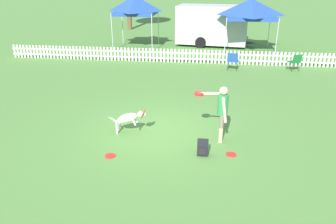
# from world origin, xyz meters

# --- Properties ---
(ground_plane) EXTENTS (240.00, 240.00, 0.00)m
(ground_plane) POSITION_xyz_m (0.00, 0.00, 0.00)
(ground_plane) COLOR #4C7A38
(handler_person) EXTENTS (0.93, 0.70, 1.58)m
(handler_person) POSITION_xyz_m (1.70, -0.34, 0.99)
(handler_person) COLOR beige
(handler_person) RESTS_ON ground_plane
(leaping_dog) EXTENTS (1.17, 0.32, 0.78)m
(leaping_dog) POSITION_xyz_m (-0.88, -0.23, 0.48)
(leaping_dog) COLOR beige
(leaping_dog) RESTS_ON ground_plane
(frisbee_near_handler) EXTENTS (0.27, 0.27, 0.02)m
(frisbee_near_handler) POSITION_xyz_m (-1.05, -1.60, 0.01)
(frisbee_near_handler) COLOR red
(frisbee_near_handler) RESTS_ON ground_plane
(frisbee_near_dog) EXTENTS (0.27, 0.27, 0.02)m
(frisbee_near_dog) POSITION_xyz_m (2.01, -1.12, 0.01)
(frisbee_near_dog) COLOR red
(frisbee_near_dog) RESTS_ON ground_plane
(backpack_on_grass) EXTENTS (0.28, 0.26, 0.41)m
(backpack_on_grass) POSITION_xyz_m (1.28, -1.21, 0.20)
(backpack_on_grass) COLOR black
(backpack_on_grass) RESTS_ON ground_plane
(picket_fence) EXTENTS (19.22, 0.04, 0.71)m
(picket_fence) POSITION_xyz_m (-0.00, 8.30, 0.36)
(picket_fence) COLOR silver
(picket_fence) RESTS_ON ground_plane
(folding_chair_blue_left) EXTENTS (0.61, 0.62, 0.84)m
(folding_chair_blue_left) POSITION_xyz_m (5.39, 7.34, 0.50)
(folding_chair_blue_left) COLOR #333338
(folding_chair_blue_left) RESTS_ON ground_plane
(folding_chair_center) EXTENTS (0.60, 0.62, 0.87)m
(folding_chair_center) POSITION_xyz_m (2.44, 7.12, 0.52)
(folding_chair_center) COLOR #333338
(folding_chair_center) RESTS_ON ground_plane
(canopy_tent_main) EXTENTS (2.47, 2.47, 3.15)m
(canopy_tent_main) POSITION_xyz_m (-3.36, 11.97, 2.58)
(canopy_tent_main) COLOR silver
(canopy_tent_main) RESTS_ON ground_plane
(canopy_tent_secondary) EXTENTS (2.86, 2.86, 3.04)m
(canopy_tent_secondary) POSITION_xyz_m (3.56, 11.75, 2.47)
(canopy_tent_secondary) COLOR silver
(canopy_tent_secondary) RESTS_ON ground_plane
(equipment_trailer) EXTENTS (5.34, 2.74, 2.51)m
(equipment_trailer) POSITION_xyz_m (1.38, 13.30, 1.32)
(equipment_trailer) COLOR #B7B7B7
(equipment_trailer) RESTS_ON ground_plane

